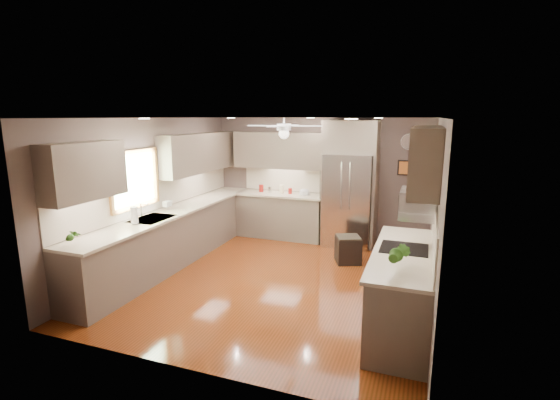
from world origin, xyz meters
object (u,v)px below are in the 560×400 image
Objects in this scene: canister_d at (290,191)px; bowl at (304,194)px; potted_plant_left at (71,236)px; paper_towel at (134,215)px; canister_a at (261,188)px; soap_bottle at (168,203)px; refrigerator at (349,186)px; canister_c at (282,189)px; potted_plant_right at (400,254)px; microwave at (418,204)px; stool at (348,249)px; canister_b at (270,189)px.

canister_d is 0.33m from bowl.
paper_towel reaches higher than potted_plant_left.
canister_a is 2.26m from soap_bottle.
refrigerator is 8.97× the size of paper_towel.
canister_c is 4.49m from potted_plant_right.
microwave is 2.37m from stool.
potted_plant_right reaches higher than soap_bottle.
potted_plant_left is 4.54m from bowl.
canister_c is at bearing 68.34° from paper_towel.
potted_plant_right reaches higher than canister_c.
canister_d is at bearing 3.78° from canister_c.
bowl is 3.51m from paper_towel.
paper_towel is at bearing -144.77° from stool.
bowl is (-2.11, 3.61, -0.14)m from potted_plant_right.
canister_a reaches higher than bowl.
refrigerator reaches higher than paper_towel.
paper_towel is at bearing 89.05° from potted_plant_left.
stool is (2.87, 3.15, -0.84)m from potted_plant_left.
bowl is (1.84, 2.04, -0.08)m from soap_bottle.
potted_plant_right reaches higher than canister_d.
canister_c is 1.43m from refrigerator.
paper_towel reaches higher than soap_bottle.
canister_b is 1.69m from refrigerator.
paper_towel is (-0.97, -3.07, 0.07)m from canister_b.
canister_c is 2.10m from stool.
microwave is (0.13, 0.89, 0.37)m from potted_plant_right.
canister_d is 1.25m from refrigerator.
potted_plant_right is (2.88, -3.63, 0.10)m from canister_b.
canister_a is 0.73× the size of bowl.
potted_plant_right is 0.62× the size of microwave.
potted_plant_left is (-0.78, -4.23, 0.06)m from canister_a.
soap_bottle is 3.23m from stool.
canister_a reaches higher than canister_b.
canister_d is 3.41m from paper_towel.
canister_c is at bearing 73.56° from potted_plant_left.
canister_b is at bearing 76.82° from potted_plant_left.
refrigerator reaches higher than potted_plant_left.
canister_d is (0.65, 0.01, -0.02)m from canister_a.
potted_plant_right is at bearing -98.22° from microwave.
canister_b is 1.05× the size of canister_d.
paper_towel is at bearing -107.47° from canister_b.
soap_bottle is 2.15m from potted_plant_left.
potted_plant_left reaches higher than canister_b.
canister_d is at bearing 0.73° from canister_a.
bowl is at bearing 179.02° from refrigerator.
potted_plant_right is at bearing -68.86° from stool.
refrigerator reaches higher than soap_bottle.
potted_plant_left reaches higher than bowl.
soap_bottle is 0.40× the size of stool.
canister_a is 0.90× the size of canister_c.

